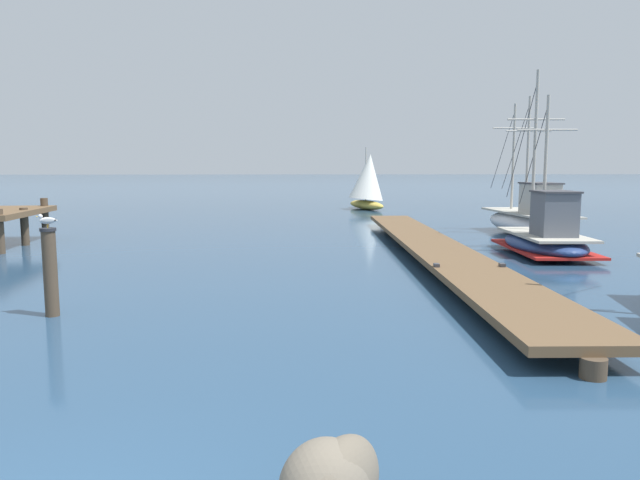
{
  "coord_description": "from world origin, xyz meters",
  "views": [
    {
      "loc": [
        1.97,
        -3.95,
        2.88
      ],
      "look_at": [
        2.62,
        7.79,
        1.4
      ],
      "focal_mm": 33.04,
      "sensor_mm": 36.0,
      "label": 1
    }
  ],
  "objects_px": {
    "distant_sailboat": "(368,181)",
    "fishing_boat_2": "(530,219)",
    "fishing_boat_0": "(546,237)",
    "mooring_piling": "(50,270)",
    "perched_seagull": "(48,220)"
  },
  "relations": [
    {
      "from": "perched_seagull",
      "to": "distant_sailboat",
      "type": "relative_size",
      "value": 0.08
    },
    {
      "from": "distant_sailboat",
      "to": "fishing_boat_2",
      "type": "bearing_deg",
      "value": -72.73
    },
    {
      "from": "fishing_boat_2",
      "to": "mooring_piling",
      "type": "xyz_separation_m",
      "value": [
        -14.59,
        -12.44,
        0.21
      ]
    },
    {
      "from": "fishing_boat_0",
      "to": "perched_seagull",
      "type": "relative_size",
      "value": 17.16
    },
    {
      "from": "fishing_boat_2",
      "to": "distant_sailboat",
      "type": "distance_m",
      "value": 15.89
    },
    {
      "from": "mooring_piling",
      "to": "distant_sailboat",
      "type": "distance_m",
      "value": 29.31
    },
    {
      "from": "fishing_boat_0",
      "to": "mooring_piling",
      "type": "xyz_separation_m",
      "value": [
        -12.94,
        -7.14,
        0.3
      ]
    },
    {
      "from": "fishing_boat_0",
      "to": "distant_sailboat",
      "type": "bearing_deg",
      "value": 98.48
    },
    {
      "from": "fishing_boat_0",
      "to": "mooring_piling",
      "type": "bearing_deg",
      "value": -151.1
    },
    {
      "from": "fishing_boat_0",
      "to": "distant_sailboat",
      "type": "xyz_separation_m",
      "value": [
        -3.05,
        20.43,
        1.28
      ]
    },
    {
      "from": "mooring_piling",
      "to": "perched_seagull",
      "type": "relative_size",
      "value": 4.53
    },
    {
      "from": "fishing_boat_0",
      "to": "perched_seagull",
      "type": "bearing_deg",
      "value": -151.1
    },
    {
      "from": "mooring_piling",
      "to": "distant_sailboat",
      "type": "xyz_separation_m",
      "value": [
        9.89,
        27.57,
        0.98
      ]
    },
    {
      "from": "fishing_boat_0",
      "to": "mooring_piling",
      "type": "distance_m",
      "value": 14.78
    },
    {
      "from": "fishing_boat_2",
      "to": "fishing_boat_0",
      "type": "bearing_deg",
      "value": -107.34
    }
  ]
}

